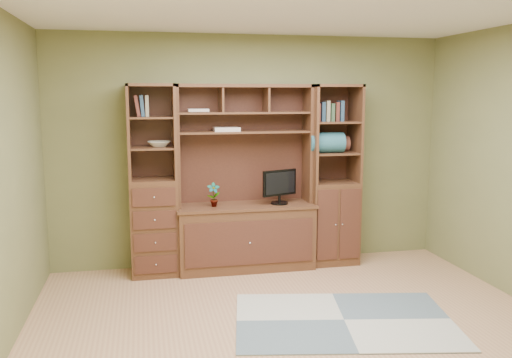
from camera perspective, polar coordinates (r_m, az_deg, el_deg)
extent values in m
cube|color=tan|center=(4.65, 4.56, -15.79)|extent=(4.60, 4.10, 0.04)
cube|color=white|center=(4.27, 5.01, 17.77)|extent=(4.60, 4.10, 0.04)
cube|color=olive|center=(6.20, -0.53, 2.98)|extent=(4.50, 0.04, 2.60)
cube|color=olive|center=(2.46, 18.31, -6.58)|extent=(4.50, 0.04, 2.60)
cube|color=#4E2D1B|center=(5.95, -1.11, 0.06)|extent=(1.54, 0.53, 2.05)
cube|color=#4E2D1B|center=(5.89, -10.78, -0.19)|extent=(0.50, 0.45, 2.05)
cube|color=#4E2D1B|center=(6.26, 8.07, 0.41)|extent=(0.55, 0.45, 2.05)
cube|color=gray|center=(4.90, 9.25, -14.46)|extent=(2.05, 1.56, 0.01)
cube|color=black|center=(6.01, 2.49, -0.17)|extent=(0.47, 0.33, 0.53)
imported|color=#9D5735|center=(5.89, -4.49, -1.66)|extent=(0.14, 0.09, 0.26)
cube|color=beige|center=(5.95, -3.12, 5.25)|extent=(0.28, 0.20, 0.04)
imported|color=beige|center=(5.84, -10.17, 3.66)|extent=(0.24, 0.24, 0.06)
cube|color=#275968|center=(6.14, 7.37, 3.82)|extent=(0.39, 0.23, 0.23)
cube|color=brown|center=(6.31, 8.29, 3.71)|extent=(0.32, 0.18, 0.18)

